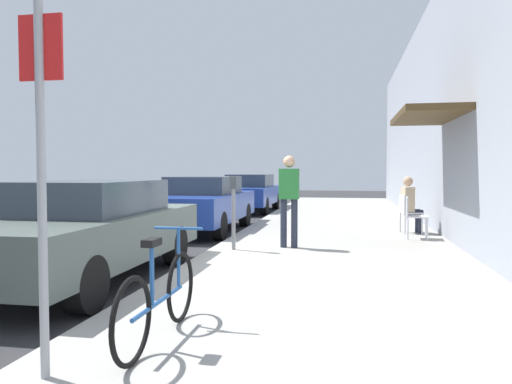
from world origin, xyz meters
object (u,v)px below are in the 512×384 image
(cafe_chair_1, at_px, (408,211))
(pedestrian_standing, at_px, (289,194))
(parked_car_0, at_px, (87,229))
(parking_meter, at_px, (234,207))
(cafe_chair_0, at_px, (413,215))
(bicycle_0, at_px, (160,298))
(parked_car_1, at_px, (203,203))
(parked_car_2, at_px, (250,192))
(seated_patron_1, at_px, (410,203))
(street_sign, at_px, (41,156))

(cafe_chair_1, height_order, pedestrian_standing, pedestrian_standing)
(parked_car_0, bearing_deg, parking_meter, 55.89)
(cafe_chair_0, bearing_deg, parked_car_0, -138.58)
(bicycle_0, height_order, pedestrian_standing, pedestrian_standing)
(parked_car_1, distance_m, parking_meter, 3.61)
(parking_meter, height_order, bicycle_0, parking_meter)
(parked_car_1, distance_m, pedestrian_standing, 3.80)
(parked_car_0, relative_size, bicycle_0, 2.57)
(parked_car_0, height_order, pedestrian_standing, pedestrian_standing)
(parked_car_1, bearing_deg, parked_car_2, 90.00)
(bicycle_0, relative_size, cafe_chair_0, 1.97)
(seated_patron_1, bearing_deg, parking_meter, -139.04)
(parking_meter, height_order, street_sign, street_sign)
(parked_car_0, relative_size, parked_car_1, 1.00)
(parked_car_1, height_order, cafe_chair_0, parked_car_1)
(parked_car_1, distance_m, bicycle_0, 8.13)
(parked_car_1, relative_size, cafe_chair_1, 5.06)
(parked_car_2, height_order, cafe_chair_1, parked_car_2)
(parking_meter, relative_size, seated_patron_1, 1.02)
(parked_car_2, relative_size, street_sign, 1.69)
(parked_car_1, distance_m, street_sign, 8.88)
(parked_car_2, height_order, bicycle_0, parked_car_2)
(parked_car_2, relative_size, cafe_chair_0, 5.06)
(bicycle_0, height_order, cafe_chair_1, bicycle_0)
(cafe_chair_1, xyz_separation_m, seated_patron_1, (0.06, 0.01, 0.19))
(street_sign, height_order, cafe_chair_0, street_sign)
(parked_car_2, distance_m, seated_patron_1, 8.03)
(parked_car_0, height_order, seated_patron_1, seated_patron_1)
(street_sign, distance_m, cafe_chair_0, 8.31)
(bicycle_0, distance_m, cafe_chair_1, 8.14)
(parking_meter, bearing_deg, parked_car_1, 115.46)
(parked_car_0, xyz_separation_m, bicycle_0, (2.00, -2.33, -0.25))
(parking_meter, xyz_separation_m, pedestrian_standing, (0.95, 0.42, 0.23))
(parked_car_1, xyz_separation_m, seated_patron_1, (4.99, -0.27, 0.09))
(parked_car_0, height_order, parking_meter, parking_meter)
(parked_car_0, bearing_deg, pedestrian_standing, 47.30)
(parking_meter, height_order, cafe_chair_1, parking_meter)
(bicycle_0, relative_size, pedestrian_standing, 1.01)
(bicycle_0, xyz_separation_m, cafe_chair_1, (2.93, 7.59, 0.14))
(parked_car_1, height_order, parking_meter, parking_meter)
(parked_car_1, xyz_separation_m, cafe_chair_0, (4.93, -1.20, -0.11))
(parking_meter, bearing_deg, bicycle_0, -84.44)
(street_sign, relative_size, seated_patron_1, 2.02)
(street_sign, relative_size, bicycle_0, 1.52)
(cafe_chair_0, bearing_deg, seated_patron_1, 86.28)
(parked_car_0, xyz_separation_m, pedestrian_standing, (2.50, 2.71, 0.39))
(bicycle_0, xyz_separation_m, cafe_chair_0, (2.93, 6.68, 0.14))
(street_sign, xyz_separation_m, cafe_chair_1, (3.43, 8.42, -1.02))
(street_sign, bearing_deg, seated_patron_1, 67.53)
(parking_meter, bearing_deg, street_sign, -90.53)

